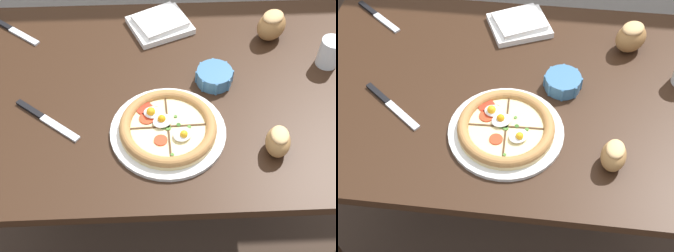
# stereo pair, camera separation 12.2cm
# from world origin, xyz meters

# --- Properties ---
(ground_plane) EXTENTS (12.00, 12.00, 0.00)m
(ground_plane) POSITION_xyz_m (0.00, 0.00, 0.00)
(ground_plane) COLOR #3D2D23
(dining_table) EXTENTS (1.23, 0.81, 0.78)m
(dining_table) POSITION_xyz_m (0.00, 0.00, 0.66)
(dining_table) COLOR #331E11
(dining_table) RESTS_ON ground_plane
(pizza) EXTENTS (0.31, 0.31, 0.05)m
(pizza) POSITION_xyz_m (0.01, -0.16, 0.80)
(pizza) COLOR white
(pizza) RESTS_ON dining_table
(ramekin_bowl) EXTENTS (0.11, 0.11, 0.04)m
(ramekin_bowl) POSITION_xyz_m (0.15, 0.02, 0.80)
(ramekin_bowl) COLOR teal
(ramekin_bowl) RESTS_ON dining_table
(napkin_folded) EXTENTS (0.23, 0.21, 0.04)m
(napkin_folded) POSITION_xyz_m (0.00, 0.28, 0.79)
(napkin_folded) COLOR white
(napkin_folded) RESTS_ON dining_table
(bread_piece_near) EXTENTS (0.07, 0.09, 0.08)m
(bread_piece_near) POSITION_xyz_m (0.28, -0.23, 0.82)
(bread_piece_near) COLOR #B27F47
(bread_piece_near) RESTS_ON dining_table
(bread_piece_mid) EXTENTS (0.13, 0.13, 0.09)m
(bread_piece_mid) POSITION_xyz_m (0.35, 0.21, 0.83)
(bread_piece_mid) COLOR #A3703D
(bread_piece_mid) RESTS_ON dining_table
(knife_main) EXTENTS (0.19, 0.16, 0.01)m
(knife_main) POSITION_xyz_m (-0.32, -0.10, 0.78)
(knife_main) COLOR silver
(knife_main) RESTS_ON dining_table
(knife_spare) EXTENTS (0.18, 0.15, 0.01)m
(knife_spare) POSITION_xyz_m (-0.47, 0.28, 0.78)
(knife_spare) COLOR silver
(knife_spare) RESTS_ON dining_table
(water_glass) EXTENTS (0.07, 0.07, 0.09)m
(water_glass) POSITION_xyz_m (0.50, 0.09, 0.82)
(water_glass) COLOR white
(water_glass) RESTS_ON dining_table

